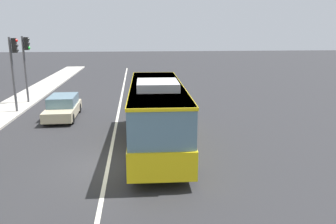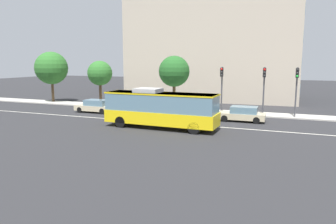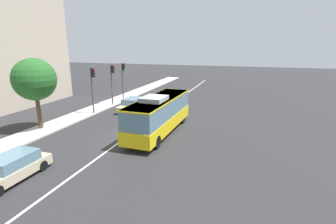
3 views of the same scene
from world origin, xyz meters
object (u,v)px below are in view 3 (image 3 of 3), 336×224
object	(u,v)px
traffic_light_far_corner	(112,78)
sedan_beige	(132,105)
traffic_light_near_corner	(93,83)
traffic_light_mid_block	(123,75)
transit_bus	(160,113)
sedan_beige_ahead	(11,168)
street_tree_kerbside_left	(34,80)

from	to	relation	value
traffic_light_far_corner	sedan_beige	bearing A→B (deg)	-29.41
traffic_light_near_corner	traffic_light_mid_block	bearing A→B (deg)	89.45
traffic_light_near_corner	traffic_light_far_corner	size ratio (longest dim) A/B	1.00
sedan_beige	traffic_light_far_corner	bearing A→B (deg)	-117.04
traffic_light_near_corner	sedan_beige	bearing A→B (deg)	37.74
sedan_beige	traffic_light_near_corner	distance (m)	5.09
transit_bus	sedan_beige	bearing A→B (deg)	44.41
transit_bus	traffic_light_near_corner	distance (m)	9.79
transit_bus	sedan_beige_ahead	world-z (taller)	transit_bus
transit_bus	traffic_light_far_corner	distance (m)	12.19
sedan_beige_ahead	traffic_light_far_corner	bearing A→B (deg)	-167.93
transit_bus	traffic_light_far_corner	xyz separation A→B (m)	(7.87, 9.14, 1.75)
sedan_beige	traffic_light_far_corner	distance (m)	4.69
traffic_light_near_corner	street_tree_kerbside_left	world-z (taller)	street_tree_kerbside_left
traffic_light_near_corner	traffic_light_far_corner	bearing A→B (deg)	89.06
street_tree_kerbside_left	traffic_light_near_corner	bearing A→B (deg)	-15.33
transit_bus	traffic_light_mid_block	xyz separation A→B (m)	(11.02, 9.30, 1.75)
sedan_beige	traffic_light_far_corner	xyz separation A→B (m)	(1.65, 3.36, 2.84)
sedan_beige	sedan_beige_ahead	xyz separation A→B (m)	(-16.47, -0.52, 0.00)
traffic_light_far_corner	traffic_light_near_corner	bearing A→B (deg)	-91.29
traffic_light_far_corner	street_tree_kerbside_left	xyz separation A→B (m)	(-10.50, 1.52, 1.03)
transit_bus	street_tree_kerbside_left	bearing A→B (deg)	105.40
traffic_light_near_corner	street_tree_kerbside_left	bearing A→B (deg)	-108.25
transit_bus	sedan_beige	world-z (taller)	transit_bus
traffic_light_far_corner	street_tree_kerbside_left	distance (m)	10.66
sedan_beige	traffic_light_mid_block	xyz separation A→B (m)	(4.80, 3.52, 2.84)
transit_bus	sedan_beige_ahead	bearing A→B (deg)	154.34
sedan_beige_ahead	traffic_light_far_corner	xyz separation A→B (m)	(18.12, 3.87, 2.84)
sedan_beige	traffic_light_mid_block	distance (m)	6.59
traffic_light_near_corner	transit_bus	bearing A→B (deg)	-24.06
transit_bus	traffic_light_far_corner	world-z (taller)	traffic_light_far_corner
sedan_beige	street_tree_kerbside_left	size ratio (longest dim) A/B	0.70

